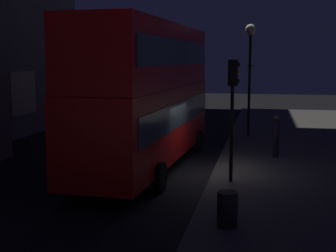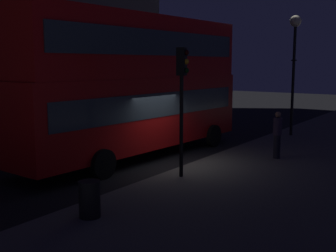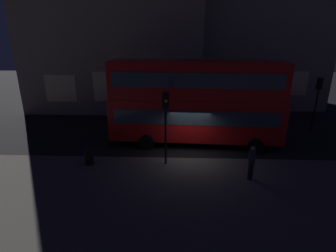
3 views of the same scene
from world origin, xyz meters
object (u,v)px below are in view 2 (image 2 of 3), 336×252
street_lamp (295,45)px  pedestrian (277,134)px  litter_bin (90,199)px  traffic_light_far_side (193,76)px  traffic_light_near_kerb (182,85)px  double_decker_bus (135,81)px

street_lamp → pedestrian: 6.61m
pedestrian → litter_bin: bearing=114.3°
traffic_light_far_side → litter_bin: bearing=14.0°
traffic_light_near_kerb → litter_bin: bearing=167.4°
traffic_light_far_side → pedestrian: 10.39m
street_lamp → pedestrian: size_ratio=3.29×
double_decker_bus → traffic_light_far_side: size_ratio=2.77×
traffic_light_far_side → litter_bin: traffic_light_far_side is taller
street_lamp → litter_bin: size_ratio=6.75×
double_decker_bus → litter_bin: 7.38m
street_lamp → traffic_light_near_kerb: bearing=178.6°
street_lamp → double_decker_bus: bearing=155.9°
litter_bin → pedestrian: bearing=-8.9°
street_lamp → pedestrian: (-5.44, -1.30, -3.53)m
traffic_light_far_side → litter_bin: (-15.15, -6.43, -2.34)m
litter_bin → traffic_light_far_side: bearing=23.0°
street_lamp → traffic_light_far_side: bearing=79.4°
litter_bin → street_lamp: bearing=-0.2°
double_decker_bus → litter_bin: bearing=-147.0°
traffic_light_near_kerb → traffic_light_far_side: traffic_light_near_kerb is taller
double_decker_bus → traffic_light_near_kerb: (-1.77, -3.31, 0.01)m
traffic_light_far_side → litter_bin: size_ratio=4.65×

